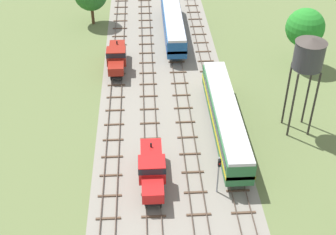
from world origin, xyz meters
TOP-DOWN VIEW (x-y plane):
  - ground_plane at (0.00, 56.00)m, footprint 480.00×480.00m
  - ballast_bed at (0.00, 56.00)m, footprint 17.02×176.00m
  - track_far_left at (-6.51, 57.00)m, footprint 2.40×126.00m
  - track_left at (-2.17, 57.00)m, footprint 2.40×126.00m
  - track_centre_left at (2.17, 57.00)m, footprint 2.40×126.00m
  - track_centre at (6.51, 57.00)m, footprint 2.40×126.00m
  - shunter_loco_left_nearest at (-2.17, 45.14)m, footprint 2.74×8.46m
  - diesel_railcar_centre_near at (6.51, 53.01)m, footprint 2.96×20.50m
  - shunter_loco_far_left_mid at (-6.51, 69.03)m, footprint 2.74×8.46m
  - diesel_railcar_centre_left_midfar at (2.17, 79.36)m, footprint 2.96×20.50m
  - water_tower at (15.15, 53.56)m, footprint 3.44×3.44m
  - signal_post_mid at (4.34, 43.47)m, footprint 0.28×0.47m
  - lineside_tree_3 at (19.92, 68.64)m, footprint 5.42×5.42m

SIDE VIEW (x-z plane):
  - ground_plane at x=0.00m, z-range 0.00..0.00m
  - ballast_bed at x=0.00m, z-range 0.00..0.01m
  - track_far_left at x=-6.51m, z-range -0.01..0.28m
  - track_left at x=-2.17m, z-range -0.01..0.28m
  - track_centre_left at x=2.17m, z-range -0.01..0.28m
  - track_centre at x=6.51m, z-range -0.01..0.28m
  - shunter_loco_left_nearest at x=-2.17m, z-range 0.46..3.56m
  - shunter_loco_far_left_mid at x=-6.51m, z-range 0.46..3.56m
  - diesel_railcar_centre_near at x=6.51m, z-range 0.70..4.50m
  - diesel_railcar_centre_left_midfar at x=2.17m, z-range 0.70..4.50m
  - signal_post_mid at x=4.34m, z-range 0.66..5.20m
  - lineside_tree_3 at x=19.92m, z-range 1.62..10.31m
  - water_tower at x=15.15m, z-range 3.93..15.90m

